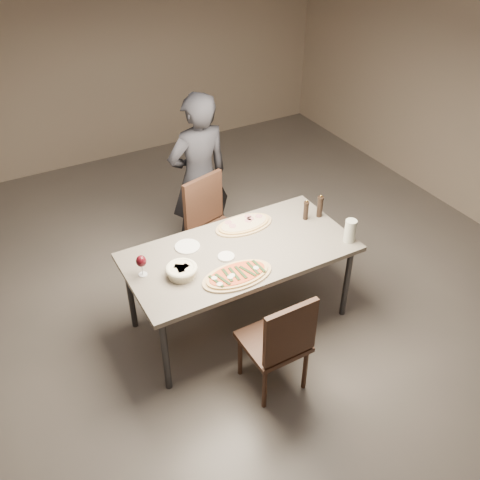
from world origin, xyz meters
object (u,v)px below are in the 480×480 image
zucchini_pizza (237,275)px  diner (199,178)px  chair_far (212,223)px  dining_table (240,256)px  carafe (350,231)px  pepper_mill_left (306,210)px  chair_near (280,341)px  bread_basket (182,270)px  ham_pizza (244,224)px

zucchini_pizza → diner: bearing=99.7°
chair_far → dining_table: bearing=65.2°
carafe → pepper_mill_left: bearing=106.7°
pepper_mill_left → diner: size_ratio=0.11×
zucchini_pizza → chair_near: size_ratio=0.61×
dining_table → chair_far: 0.75m
carafe → chair_far: chair_far is taller
zucchini_pizza → pepper_mill_left: (0.88, 0.39, 0.07)m
diner → bread_basket: bearing=55.0°
dining_table → chair_near: bearing=-97.9°
chair_far → diner: 0.44m
dining_table → zucchini_pizza: (-0.18, -0.27, 0.07)m
pepper_mill_left → diner: (-0.55, 0.94, -0.01)m
dining_table → ham_pizza: 0.35m
dining_table → ham_pizza: size_ratio=3.51×
dining_table → carafe: size_ratio=9.38×
pepper_mill_left → chair_near: size_ratio=0.21×
dining_table → chair_far: chair_far is taller
pepper_mill_left → carafe: bearing=-73.3°
bread_basket → carafe: carafe is taller
zucchini_pizza → diner: 1.37m
ham_pizza → diner: 0.78m
diner → carafe: bearing=112.5°
bread_basket → pepper_mill_left: bearing=8.4°
chair_near → zucchini_pizza: bearing=97.0°
chair_near → chair_far: bearing=80.9°
chair_near → chair_far: (0.22, 1.50, 0.03)m
pepper_mill_left → chair_near: 1.25m
chair_far → bread_basket: bearing=35.2°
zucchini_pizza → bread_basket: bread_basket is taller
diner → chair_near: bearing=78.1°
ham_pizza → chair_far: 0.51m
diner → pepper_mill_left: bearing=116.5°
ham_pizza → pepper_mill_left: 0.54m
bread_basket → ham_pizza: bearing=25.6°
ham_pizza → bread_basket: 0.80m
dining_table → ham_pizza: (0.19, 0.28, 0.07)m
bread_basket → zucchini_pizza: bearing=-30.9°
bread_basket → chair_far: 1.05m
zucchini_pizza → chair_far: (0.29, 1.00, -0.23)m
zucchini_pizza → carafe: size_ratio=2.89×
dining_table → bread_basket: bread_basket is taller
dining_table → zucchini_pizza: bearing=-122.7°
zucchini_pizza → chair_near: bearing=-58.8°
bread_basket → chair_near: (0.42, -0.71, -0.29)m
dining_table → chair_far: bearing=81.0°
zucchini_pizza → carafe: carafe is taller
ham_pizza → chair_far: (-0.08, 0.45, -0.22)m
carafe → chair_far: size_ratio=0.20×
zucchini_pizza → carafe: bearing=21.5°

